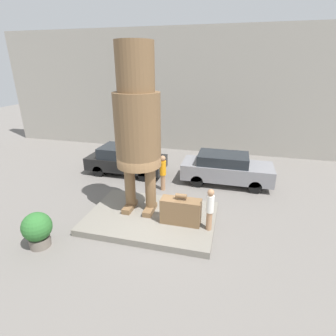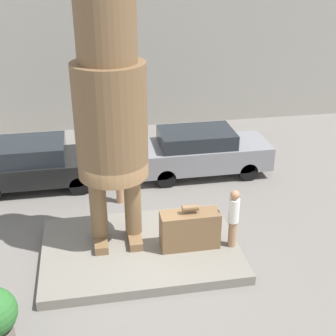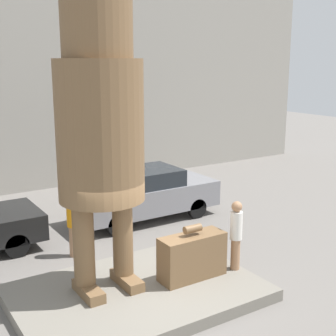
{
  "view_description": "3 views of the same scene",
  "coord_description": "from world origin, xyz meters",
  "px_view_note": "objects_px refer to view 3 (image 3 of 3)",
  "views": [
    {
      "loc": [
        2.82,
        -8.36,
        5.69
      ],
      "look_at": [
        0.64,
        0.12,
        2.23
      ],
      "focal_mm": 28.0,
      "sensor_mm": 36.0,
      "label": 1
    },
    {
      "loc": [
        -1.05,
        -9.75,
        7.11
      ],
      "look_at": [
        0.65,
        -0.27,
        2.49
      ],
      "focal_mm": 50.0,
      "sensor_mm": 36.0,
      "label": 2
    },
    {
      "loc": [
        -4.21,
        -7.72,
        4.78
      ],
      "look_at": [
        0.64,
        -0.15,
        2.71
      ],
      "focal_mm": 50.0,
      "sensor_mm": 36.0,
      "label": 3
    }
  ],
  "objects_px": {
    "statue_figure": "(100,111)",
    "tourist": "(236,232)",
    "giant_suitcase": "(192,256)",
    "worker_hivis": "(73,220)",
    "parked_car_grey": "(144,193)"
  },
  "relations": [
    {
      "from": "parked_car_grey",
      "to": "worker_hivis",
      "type": "xyz_separation_m",
      "value": [
        -2.88,
        -1.51,
        0.13
      ]
    },
    {
      "from": "statue_figure",
      "to": "tourist",
      "type": "bearing_deg",
      "value": -15.16
    },
    {
      "from": "parked_car_grey",
      "to": "giant_suitcase",
      "type": "bearing_deg",
      "value": -107.21
    },
    {
      "from": "parked_car_grey",
      "to": "tourist",
      "type": "bearing_deg",
      "value": -94.14
    },
    {
      "from": "giant_suitcase",
      "to": "parked_car_grey",
      "type": "distance_m",
      "value": 4.68
    },
    {
      "from": "tourist",
      "to": "worker_hivis",
      "type": "distance_m",
      "value": 4.04
    },
    {
      "from": "tourist",
      "to": "parked_car_grey",
      "type": "xyz_separation_m",
      "value": [
        0.34,
        4.65,
        -0.28
      ]
    },
    {
      "from": "statue_figure",
      "to": "worker_hivis",
      "type": "distance_m",
      "value": 3.77
    },
    {
      "from": "giant_suitcase",
      "to": "worker_hivis",
      "type": "height_order",
      "value": "worker_hivis"
    },
    {
      "from": "statue_figure",
      "to": "worker_hivis",
      "type": "xyz_separation_m",
      "value": [
        0.27,
        2.38,
        -2.91
      ]
    },
    {
      "from": "tourist",
      "to": "worker_hivis",
      "type": "relative_size",
      "value": 0.9
    },
    {
      "from": "tourist",
      "to": "parked_car_grey",
      "type": "distance_m",
      "value": 4.67
    },
    {
      "from": "statue_figure",
      "to": "parked_car_grey",
      "type": "distance_m",
      "value": 5.85
    },
    {
      "from": "giant_suitcase",
      "to": "statue_figure",
      "type": "bearing_deg",
      "value": 161.55
    },
    {
      "from": "statue_figure",
      "to": "tourist",
      "type": "relative_size",
      "value": 3.94
    }
  ]
}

